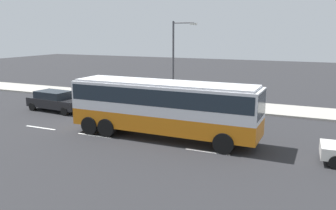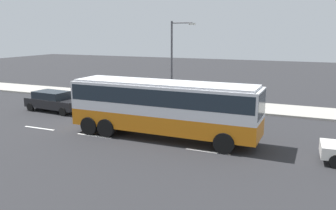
# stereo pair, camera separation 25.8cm
# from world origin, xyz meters

# --- Properties ---
(ground_plane) EXTENTS (120.00, 120.00, 0.00)m
(ground_plane) POSITION_xyz_m (0.00, 0.00, 0.00)
(ground_plane) COLOR #28282B
(sidewalk_curb) EXTENTS (80.00, 4.00, 0.15)m
(sidewalk_curb) POSITION_xyz_m (0.00, 9.31, 0.07)
(sidewalk_curb) COLOR #A8A399
(sidewalk_curb) RESTS_ON ground_plane
(lane_centreline) EXTENTS (26.21, 0.16, 0.01)m
(lane_centreline) POSITION_xyz_m (-7.13, -2.13, 0.00)
(lane_centreline) COLOR white
(lane_centreline) RESTS_ON ground_plane
(coach_bus) EXTENTS (11.11, 2.75, 3.31)m
(coach_bus) POSITION_xyz_m (1.84, -0.86, 2.06)
(coach_bus) COLOR orange
(coach_bus) RESTS_ON ground_plane
(car_black_sedan) EXTENTS (4.86, 2.26, 1.56)m
(car_black_sedan) POSITION_xyz_m (-8.90, 2.18, 0.82)
(car_black_sedan) COLOR black
(car_black_sedan) RESTS_ON ground_plane
(pedestrian_near_curb) EXTENTS (0.32, 0.32, 1.60)m
(pedestrian_near_curb) POSITION_xyz_m (3.91, 9.62, 1.06)
(pedestrian_near_curb) COLOR brown
(pedestrian_near_curb) RESTS_ON sidewalk_curb
(street_lamp) EXTENTS (2.07, 0.24, 6.81)m
(street_lamp) POSITION_xyz_m (-1.04, 7.83, 4.11)
(street_lamp) COLOR #47474C
(street_lamp) RESTS_ON sidewalk_curb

